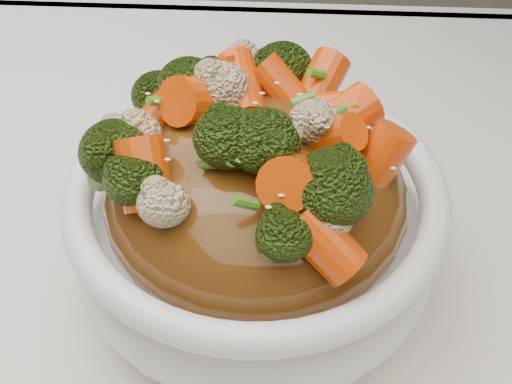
# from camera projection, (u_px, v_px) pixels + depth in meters

# --- Properties ---
(tablecloth) EXTENTS (1.20, 0.80, 0.04)m
(tablecloth) POSITION_uv_depth(u_px,v_px,m) (154.00, 368.00, 0.44)
(tablecloth) COLOR white
(tablecloth) RESTS_ON dining_table
(bowl) EXTENTS (0.28, 0.28, 0.09)m
(bowl) POSITION_uv_depth(u_px,v_px,m) (256.00, 231.00, 0.43)
(bowl) COLOR white
(bowl) RESTS_ON tablecloth
(sauce_base) EXTENTS (0.22, 0.22, 0.10)m
(sauce_base) POSITION_uv_depth(u_px,v_px,m) (256.00, 196.00, 0.41)
(sauce_base) COLOR #542F0E
(sauce_base) RESTS_ON bowl
(carrots) EXTENTS (0.22, 0.22, 0.05)m
(carrots) POSITION_uv_depth(u_px,v_px,m) (256.00, 108.00, 0.37)
(carrots) COLOR #D94407
(carrots) RESTS_ON sauce_base
(broccoli) EXTENTS (0.22, 0.22, 0.04)m
(broccoli) POSITION_uv_depth(u_px,v_px,m) (256.00, 110.00, 0.37)
(broccoli) COLOR black
(broccoli) RESTS_ON sauce_base
(cauliflower) EXTENTS (0.22, 0.22, 0.04)m
(cauliflower) POSITION_uv_depth(u_px,v_px,m) (256.00, 113.00, 0.37)
(cauliflower) COLOR beige
(cauliflower) RESTS_ON sauce_base
(scallions) EXTENTS (0.17, 0.17, 0.02)m
(scallions) POSITION_uv_depth(u_px,v_px,m) (256.00, 107.00, 0.37)
(scallions) COLOR #407D1C
(scallions) RESTS_ON sauce_base
(sesame_seeds) EXTENTS (0.20, 0.20, 0.01)m
(sesame_seeds) POSITION_uv_depth(u_px,v_px,m) (256.00, 107.00, 0.37)
(sesame_seeds) COLOR beige
(sesame_seeds) RESTS_ON sauce_base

